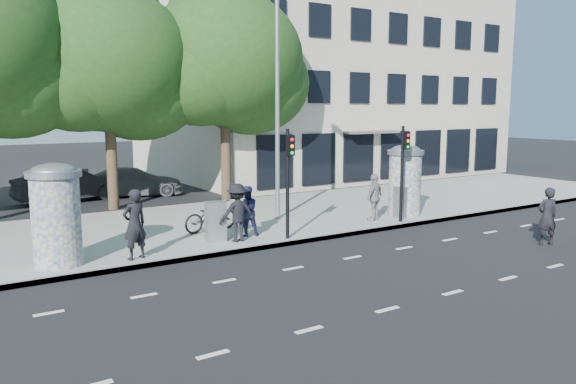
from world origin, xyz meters
TOP-DOWN VIEW (x-y plane):
  - ground at (0.00, 0.00)m, footprint 120.00×120.00m
  - sidewalk at (0.00, 7.50)m, footprint 40.00×8.00m
  - curb at (0.00, 3.55)m, footprint 40.00×0.10m
  - lane_dash_near at (0.00, -2.20)m, footprint 32.00×0.12m
  - lane_dash_far at (0.00, 1.40)m, footprint 32.00×0.12m
  - ad_column_left at (-7.20, 4.50)m, footprint 1.36×1.36m
  - ad_column_right at (5.20, 4.70)m, footprint 1.36×1.36m
  - traffic_pole_near at (-0.60, 3.79)m, footprint 0.22×0.31m
  - traffic_pole_far at (4.20, 3.79)m, footprint 0.22×0.31m
  - street_lamp at (0.80, 6.63)m, footprint 0.25×0.93m
  - tree_near_left at (-3.50, 12.70)m, footprint 6.80×6.80m
  - tree_center at (1.50, 12.30)m, footprint 7.00×7.00m
  - building at (12.00, 19.99)m, footprint 20.30×15.85m
  - ped_b at (-5.34, 4.02)m, footprint 0.79×0.63m
  - ped_c at (-1.51, 4.82)m, footprint 0.90×0.77m
  - ped_d at (-2.08, 4.35)m, footprint 1.17×0.71m
  - ped_e at (3.55, 4.52)m, footprint 1.14×0.89m
  - man_road at (5.97, -0.64)m, footprint 0.76×0.64m
  - bicycle at (-2.17, 6.08)m, footprint 0.94×2.03m
  - cabinet_left at (-2.63, 4.74)m, footprint 0.65×0.52m
  - cabinet_right at (4.81, 4.41)m, footprint 0.56×0.41m
  - car_mid at (-4.58, 15.72)m, footprint 2.37×4.88m
  - car_right at (-1.68, 15.81)m, footprint 3.03×5.00m

SIDE VIEW (x-z plane):
  - ground at x=0.00m, z-range 0.00..0.00m
  - lane_dash_near at x=0.00m, z-range 0.00..0.01m
  - lane_dash_far at x=0.00m, z-range 0.00..0.01m
  - sidewalk at x=0.00m, z-range 0.00..0.15m
  - curb at x=0.00m, z-range -0.01..0.15m
  - bicycle at x=-2.17m, z-range 0.15..1.18m
  - car_right at x=-1.68m, z-range 0.00..1.35m
  - cabinet_right at x=4.81m, z-range 0.15..1.31m
  - cabinet_left at x=-2.63m, z-range 0.15..1.37m
  - car_mid at x=-4.58m, z-range 0.00..1.54m
  - man_road at x=5.97m, z-range 0.00..1.78m
  - ped_c at x=-1.51m, z-range 0.15..1.75m
  - ped_e at x=3.55m, z-range 0.15..1.85m
  - ped_d at x=-2.08m, z-range 0.15..1.92m
  - ped_b at x=-5.34m, z-range 0.15..2.05m
  - ad_column_left at x=-7.20m, z-range 0.21..2.86m
  - ad_column_right at x=5.20m, z-range 0.21..2.86m
  - traffic_pole_near at x=-0.60m, z-range 0.53..3.93m
  - traffic_pole_far at x=4.20m, z-range 0.53..3.93m
  - street_lamp at x=0.80m, z-range 0.79..8.79m
  - building at x=12.00m, z-range -0.01..11.99m
  - tree_near_left at x=-3.50m, z-range 1.58..10.55m
  - tree_center at x=1.50m, z-range 1.66..10.96m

